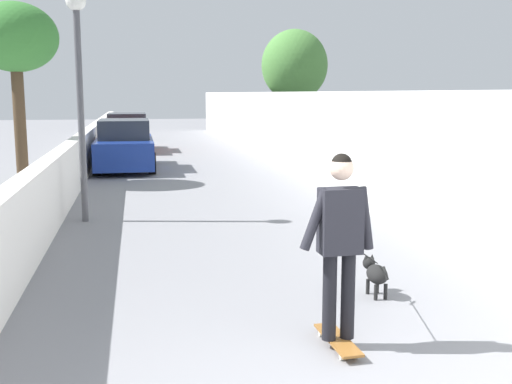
% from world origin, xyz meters
% --- Properties ---
extents(ground_plane, '(80.00, 80.00, 0.00)m').
position_xyz_m(ground_plane, '(14.00, 0.00, 0.00)').
color(ground_plane, gray).
extents(wall_left, '(48.00, 0.30, 1.22)m').
position_xyz_m(wall_left, '(12.00, 3.03, 0.61)').
color(wall_left, silver).
rests_on(wall_left, ground).
extents(fence_right, '(48.00, 0.30, 2.38)m').
position_xyz_m(fence_right, '(12.00, -3.03, 1.19)').
color(fence_right, white).
rests_on(fence_right, ground).
extents(tree_right_near, '(2.46, 2.46, 4.68)m').
position_xyz_m(tree_right_near, '(19.00, -4.33, 3.34)').
color(tree_right_near, '#473523').
rests_on(tree_right_near, ground).
extents(tree_left_mid, '(2.13, 2.13, 4.59)m').
position_xyz_m(tree_left_mid, '(13.00, 4.42, 3.65)').
color(tree_left_mid, '#473523').
rests_on(tree_left_mid, ground).
extents(lamp_post, '(0.36, 0.36, 4.13)m').
position_xyz_m(lamp_post, '(7.94, 2.48, 2.84)').
color(lamp_post, '#4C4C51').
rests_on(lamp_post, ground).
extents(skateboard, '(0.81, 0.23, 0.08)m').
position_xyz_m(skateboard, '(1.57, -0.28, 0.07)').
color(skateboard, brown).
rests_on(skateboard, ground).
extents(person_skateboarder, '(0.24, 0.71, 1.73)m').
position_xyz_m(person_skateboarder, '(1.57, -0.28, 1.10)').
color(person_skateboarder, black).
rests_on(person_skateboarder, skateboard).
extents(dog, '(1.61, 1.03, 1.06)m').
position_xyz_m(dog, '(2.89, -1.18, 0.27)').
color(dog, black).
rests_on(dog, ground).
extents(car_near, '(4.38, 1.80, 1.54)m').
position_xyz_m(car_near, '(15.89, 1.88, 0.72)').
color(car_near, navy).
rests_on(car_near, ground).
extents(car_far, '(4.17, 1.80, 1.54)m').
position_xyz_m(car_far, '(22.12, 1.88, 0.72)').
color(car_far, '#B71414').
rests_on(car_far, ground).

